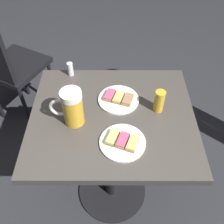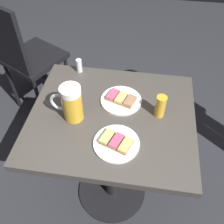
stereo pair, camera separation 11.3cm
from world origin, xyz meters
name	(u,v)px [view 2 (the right image)]	position (x,y,z in m)	size (l,w,h in m)	color
ground_plane	(112,190)	(0.00, 0.00, 0.00)	(6.00, 6.00, 0.00)	#28282D
cafe_table	(112,139)	(0.00, 0.00, 0.57)	(0.74, 0.65, 0.76)	black
plate_near	(116,143)	(-0.04, 0.15, 0.76)	(0.19, 0.19, 0.03)	white
plate_far	(121,100)	(-0.03, -0.09, 0.76)	(0.19, 0.19, 0.03)	white
beer_mug	(71,103)	(0.17, 0.04, 0.84)	(0.15, 0.09, 0.17)	gold
beer_glass_small	(160,106)	(-0.21, -0.03, 0.81)	(0.05, 0.05, 0.11)	gold
salt_shaker	(79,66)	(0.22, -0.29, 0.79)	(0.03, 0.03, 0.07)	silver
cafe_chair	(24,55)	(0.73, -0.66, 0.55)	(0.51, 0.51, 0.95)	black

